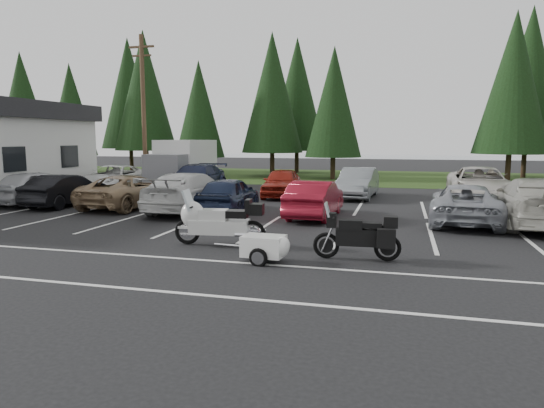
% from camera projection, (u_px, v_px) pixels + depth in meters
% --- Properties ---
extents(ground, '(120.00, 120.00, 0.00)m').
position_uv_depth(ground, '(238.00, 233.00, 15.31)').
color(ground, black).
rests_on(ground, ground).
extents(grass_strip, '(80.00, 16.00, 0.01)m').
position_uv_depth(grass_strip, '(337.00, 177.00, 38.29)').
color(grass_strip, '#1D3310').
rests_on(grass_strip, ground).
extents(lake_water, '(70.00, 50.00, 0.02)m').
position_uv_depth(lake_water, '(395.00, 161.00, 66.94)').
color(lake_water, gray).
rests_on(lake_water, ground).
extents(utility_pole, '(1.60, 0.26, 9.00)m').
position_uv_depth(utility_pole, '(144.00, 109.00, 28.74)').
color(utility_pole, '#473321').
rests_on(utility_pole, ground).
extents(box_truck, '(2.40, 5.60, 2.90)m').
position_uv_depth(box_truck, '(179.00, 164.00, 29.14)').
color(box_truck, silver).
rests_on(box_truck, ground).
extents(stall_markings, '(32.00, 16.00, 0.01)m').
position_uv_depth(stall_markings, '(256.00, 223.00, 17.23)').
color(stall_markings, silver).
rests_on(stall_markings, ground).
extents(conifer_0, '(4.58, 4.58, 10.66)m').
position_uv_depth(conifer_0, '(22.00, 102.00, 43.21)').
color(conifer_0, '#332316').
rests_on(conifer_0, ground).
extents(conifer_1, '(3.96, 3.96, 9.22)m').
position_uv_depth(conifer_1, '(71.00, 110.00, 40.54)').
color(conifer_1, '#332316').
rests_on(conifer_1, ground).
extents(conifer_2, '(5.10, 5.10, 11.89)m').
position_uv_depth(conifer_2, '(144.00, 91.00, 40.32)').
color(conifer_2, '#332316').
rests_on(conifer_2, ground).
extents(conifer_3, '(3.87, 3.87, 9.02)m').
position_uv_depth(conifer_3, '(199.00, 109.00, 37.79)').
color(conifer_3, '#332316').
rests_on(conifer_3, ground).
extents(conifer_4, '(4.80, 4.80, 11.17)m').
position_uv_depth(conifer_4, '(272.00, 93.00, 37.65)').
color(conifer_4, '#332316').
rests_on(conifer_4, ground).
extents(conifer_5, '(4.14, 4.14, 9.63)m').
position_uv_depth(conifer_5, '(334.00, 102.00, 35.24)').
color(conifer_5, '#332316').
rests_on(conifer_5, ground).
extents(conifer_6, '(4.93, 4.93, 11.48)m').
position_uv_depth(conifer_6, '(513.00, 83.00, 32.50)').
color(conifer_6, '#332316').
rests_on(conifer_6, ground).
extents(conifer_back_a, '(5.28, 5.28, 12.30)m').
position_uv_depth(conifer_back_a, '(129.00, 93.00, 45.34)').
color(conifer_back_a, '#332316').
rests_on(conifer_back_a, ground).
extents(conifer_back_b, '(4.97, 4.97, 11.58)m').
position_uv_depth(conifer_back_b, '(297.00, 94.00, 41.77)').
color(conifer_back_b, '#332316').
rests_on(conifer_back_b, ground).
extents(conifer_back_c, '(5.50, 5.50, 12.81)m').
position_uv_depth(conifer_back_c, '(530.00, 78.00, 36.38)').
color(conifer_back_c, '#332316').
rests_on(conifer_back_c, ground).
extents(car_near_0, '(1.91, 4.59, 1.55)m').
position_uv_depth(car_near_0, '(36.00, 187.00, 22.31)').
color(car_near_0, '#B7B8BD').
rests_on(car_near_0, ground).
extents(car_near_1, '(1.51, 4.27, 1.40)m').
position_uv_depth(car_near_1, '(66.00, 190.00, 21.50)').
color(car_near_1, black).
rests_on(car_near_1, ground).
extents(car_near_2, '(2.69, 5.25, 1.42)m').
position_uv_depth(car_near_2, '(130.00, 191.00, 21.08)').
color(car_near_2, '#907553').
rests_on(car_near_2, ground).
extents(car_near_3, '(2.31, 5.57, 1.61)m').
position_uv_depth(car_near_3, '(190.00, 192.00, 19.85)').
color(car_near_3, '#BABAB8').
rests_on(car_near_3, ground).
extents(car_near_4, '(1.93, 4.37, 1.46)m').
position_uv_depth(car_near_4, '(229.00, 195.00, 19.52)').
color(car_near_4, '#161F38').
rests_on(car_near_4, ground).
extents(car_near_5, '(1.67, 4.33, 1.41)m').
position_uv_depth(car_near_5, '(315.00, 199.00, 18.38)').
color(car_near_5, maroon).
rests_on(car_near_5, ground).
extents(car_near_6, '(2.74, 5.18, 1.39)m').
position_uv_depth(car_near_6, '(466.00, 204.00, 17.04)').
color(car_near_6, gray).
rests_on(car_near_6, ground).
extents(car_near_7, '(2.71, 5.92, 1.68)m').
position_uv_depth(car_near_7, '(536.00, 202.00, 16.36)').
color(car_near_7, '#A8A69A').
rests_on(car_near_7, ground).
extents(car_far_0, '(3.01, 5.60, 1.49)m').
position_uv_depth(car_far_0, '(113.00, 179.00, 27.27)').
color(car_far_0, white).
rests_on(car_far_0, ground).
extents(car_far_1, '(2.51, 5.60, 1.59)m').
position_uv_depth(car_far_1, '(196.00, 179.00, 26.32)').
color(car_far_1, '#151B36').
rests_on(car_far_1, ground).
extents(car_far_2, '(2.14, 4.45, 1.47)m').
position_uv_depth(car_far_2, '(282.00, 183.00, 24.87)').
color(car_far_2, maroon).
rests_on(car_far_2, ground).
extents(car_far_3, '(1.90, 4.69, 1.51)m').
position_uv_depth(car_far_3, '(358.00, 183.00, 24.50)').
color(car_far_3, slate).
rests_on(car_far_3, ground).
extents(car_far_4, '(2.89, 5.98, 1.64)m').
position_uv_depth(car_far_4, '(480.00, 184.00, 23.03)').
color(car_far_4, beige).
rests_on(car_far_4, ground).
extents(touring_motorcycle, '(2.95, 1.23, 1.58)m').
position_uv_depth(touring_motorcycle, '(219.00, 217.00, 13.47)').
color(touring_motorcycle, silver).
rests_on(touring_motorcycle, ground).
extents(cargo_trailer, '(1.49, 0.91, 0.67)m').
position_uv_depth(cargo_trailer, '(264.00, 249.00, 11.66)').
color(cargo_trailer, white).
rests_on(cargo_trailer, ground).
extents(adventure_motorcycle, '(2.41, 0.97, 1.44)m').
position_uv_depth(adventure_motorcycle, '(357.00, 231.00, 11.86)').
color(adventure_motorcycle, black).
rests_on(adventure_motorcycle, ground).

